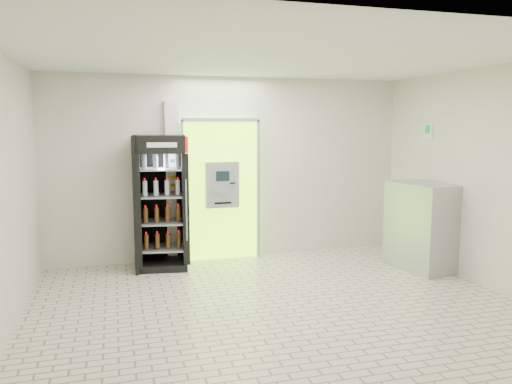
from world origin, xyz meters
name	(u,v)px	position (x,y,z in m)	size (l,w,h in m)	color
ground	(278,307)	(0.00, 0.00, 0.00)	(6.00, 6.00, 0.00)	beige
room_shell	(279,157)	(0.00, 0.00, 1.84)	(6.00, 6.00, 6.00)	silver
atm_assembly	(221,189)	(-0.20, 2.41, 1.17)	(1.30, 0.24, 2.33)	#8BEF15
pillar	(173,182)	(-0.98, 2.45, 1.30)	(0.22, 0.11, 2.60)	silver
beverage_cooler	(161,205)	(-1.20, 2.15, 0.99)	(0.87, 0.81, 2.07)	black
steel_cabinet	(422,226)	(2.65, 0.96, 0.67)	(0.85, 1.11, 1.34)	#9FA2A7
exit_sign	(428,131)	(2.99, 1.40, 2.12)	(0.02, 0.22, 0.26)	white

